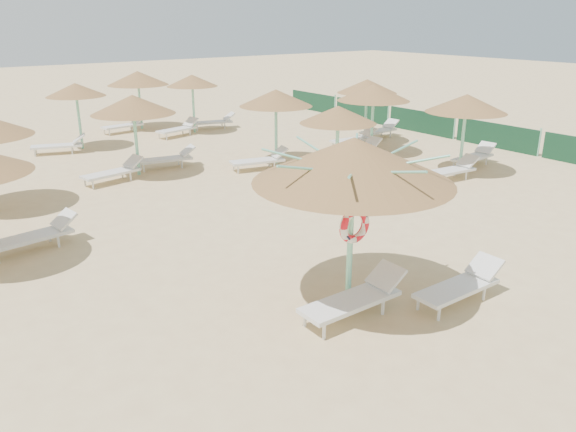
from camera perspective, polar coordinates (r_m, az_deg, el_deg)
ground at (r=10.98m, az=4.34°, el=-8.27°), size 120.00×120.00×0.00m
main_palapa at (r=9.80m, az=6.65°, el=5.59°), size 3.55×3.55×3.18m
lounger_main_a at (r=10.24m, az=6.96°, el=-8.22°), size 2.11×0.65×0.77m
lounger_main_b at (r=11.17m, az=17.20°, el=-6.69°), size 1.97×0.61×0.72m
palapa_field at (r=20.19m, az=-9.44°, el=11.30°), size 20.47×16.97×2.72m
windbreak_fence at (r=27.11m, az=13.42°, el=9.28°), size 0.08×19.84×1.10m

